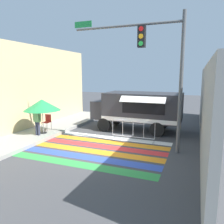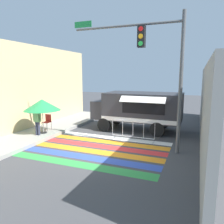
{
  "view_description": "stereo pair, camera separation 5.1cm",
  "coord_description": "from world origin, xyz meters",
  "px_view_note": "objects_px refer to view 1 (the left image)",
  "views": [
    {
      "loc": [
        4.21,
        -8.96,
        3.4
      ],
      "look_at": [
        -0.33,
        2.57,
        1.28
      ],
      "focal_mm": 35.0,
      "sensor_mm": 36.0,
      "label": 1
    },
    {
      "loc": [
        4.26,
        -8.94,
        3.4
      ],
      "look_at": [
        -0.33,
        2.57,
        1.28
      ],
      "focal_mm": 35.0,
      "sensor_mm": 36.0,
      "label": 2
    }
  ],
  "objects_px": {
    "vendor_person": "(37,119)",
    "barricade_front": "(133,130)",
    "folding_chair": "(47,121)",
    "patio_umbrella": "(42,105)",
    "food_truck": "(137,107)",
    "traffic_signal_pole": "(157,58)"
  },
  "relations": [
    {
      "from": "traffic_signal_pole",
      "to": "patio_umbrella",
      "type": "bearing_deg",
      "value": 179.92
    },
    {
      "from": "vendor_person",
      "to": "barricade_front",
      "type": "xyz_separation_m",
      "value": [
        4.92,
        1.46,
        -0.51
      ]
    },
    {
      "from": "barricade_front",
      "to": "food_truck",
      "type": "bearing_deg",
      "value": 100.98
    },
    {
      "from": "food_truck",
      "to": "barricade_front",
      "type": "relative_size",
      "value": 2.33
    },
    {
      "from": "patio_umbrella",
      "to": "folding_chair",
      "type": "height_order",
      "value": "patio_umbrella"
    },
    {
      "from": "folding_chair",
      "to": "traffic_signal_pole",
      "type": "bearing_deg",
      "value": -29.25
    },
    {
      "from": "patio_umbrella",
      "to": "food_truck",
      "type": "bearing_deg",
      "value": 36.02
    },
    {
      "from": "food_truck",
      "to": "folding_chair",
      "type": "xyz_separation_m",
      "value": [
        -4.75,
        -2.53,
        -0.7
      ]
    },
    {
      "from": "vendor_person",
      "to": "barricade_front",
      "type": "bearing_deg",
      "value": 6.11
    },
    {
      "from": "food_truck",
      "to": "barricade_front",
      "type": "bearing_deg",
      "value": -79.02
    },
    {
      "from": "traffic_signal_pole",
      "to": "patio_umbrella",
      "type": "relative_size",
      "value": 3.0
    },
    {
      "from": "patio_umbrella",
      "to": "vendor_person",
      "type": "xyz_separation_m",
      "value": [
        -0.01,
        -0.45,
        -0.71
      ]
    },
    {
      "from": "food_truck",
      "to": "folding_chair",
      "type": "relative_size",
      "value": 5.8
    },
    {
      "from": "traffic_signal_pole",
      "to": "barricade_front",
      "type": "bearing_deg",
      "value": 141.49
    },
    {
      "from": "traffic_signal_pole",
      "to": "folding_chair",
      "type": "xyz_separation_m",
      "value": [
        -6.47,
        0.73,
        -3.38
      ]
    },
    {
      "from": "barricade_front",
      "to": "folding_chair",
      "type": "bearing_deg",
      "value": -176.81
    },
    {
      "from": "food_truck",
      "to": "barricade_front",
      "type": "xyz_separation_m",
      "value": [
        0.44,
        -2.24,
        -0.89
      ]
    },
    {
      "from": "folding_chair",
      "to": "food_truck",
      "type": "bearing_deg",
      "value": 5.25
    },
    {
      "from": "food_truck",
      "to": "vendor_person",
      "type": "distance_m",
      "value": 5.83
    },
    {
      "from": "patio_umbrella",
      "to": "vendor_person",
      "type": "bearing_deg",
      "value": -90.82
    },
    {
      "from": "vendor_person",
      "to": "traffic_signal_pole",
      "type": "bearing_deg",
      "value": -6.37
    },
    {
      "from": "folding_chair",
      "to": "vendor_person",
      "type": "bearing_deg",
      "value": -99.82
    }
  ]
}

